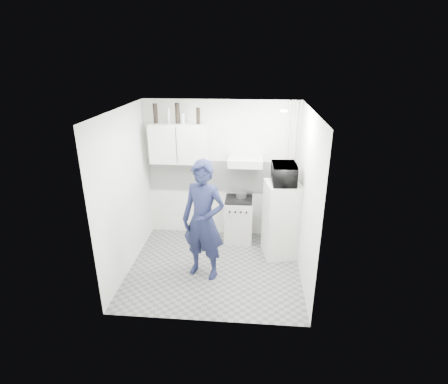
{
  "coord_description": "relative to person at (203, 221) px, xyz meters",
  "views": [
    {
      "loc": [
        0.58,
        -4.93,
        3.33
      ],
      "look_at": [
        0.13,
        0.3,
        1.25
      ],
      "focal_mm": 28.0,
      "sensor_mm": 36.0,
      "label": 1
    }
  ],
  "objects": [
    {
      "name": "floor",
      "position": [
        0.14,
        0.18,
        -0.96
      ],
      "size": [
        2.8,
        2.8,
        0.0
      ],
      "primitive_type": "plane",
      "color": "slate",
      "rests_on": "ground"
    },
    {
      "name": "wall_right",
      "position": [
        1.54,
        0.18,
        0.34
      ],
      "size": [
        0.0,
        2.6,
        2.6
      ],
      "primitive_type": "plane",
      "rotation": [
        1.57,
        0.0,
        -1.57
      ],
      "color": "white",
      "rests_on": "floor"
    },
    {
      "name": "range_hood",
      "position": [
        0.59,
        1.18,
        0.61
      ],
      "size": [
        0.6,
        0.5,
        0.14
      ],
      "primitive_type": "cube",
      "color": "beige",
      "rests_on": "wall_back"
    },
    {
      "name": "pipe_a",
      "position": [
        1.44,
        1.35,
        0.34
      ],
      "size": [
        0.05,
        0.05,
        2.6
      ],
      "primitive_type": "cylinder",
      "color": "beige",
      "rests_on": "floor"
    },
    {
      "name": "stove",
      "position": [
        0.49,
        1.18,
        -0.55
      ],
      "size": [
        0.51,
        0.51,
        0.82
      ],
      "primitive_type": "cube",
      "color": "beige",
      "rests_on": "floor"
    },
    {
      "name": "pipe_b",
      "position": [
        1.32,
        1.35,
        0.34
      ],
      "size": [
        0.04,
        0.04,
        2.6
      ],
      "primitive_type": "cylinder",
      "color": "beige",
      "rests_on": "floor"
    },
    {
      "name": "wall_left",
      "position": [
        -1.26,
        0.18,
        0.34
      ],
      "size": [
        0.0,
        2.6,
        2.6
      ],
      "primitive_type": "plane",
      "rotation": [
        1.57,
        0.0,
        1.57
      ],
      "color": "white",
      "rests_on": "floor"
    },
    {
      "name": "saucepan",
      "position": [
        0.53,
        1.26,
        -0.05
      ],
      "size": [
        0.19,
        0.19,
        0.1
      ],
      "primitive_type": "cylinder",
      "color": "silver",
      "rests_on": "stove_top"
    },
    {
      "name": "ceiling",
      "position": [
        0.14,
        0.18,
        1.64
      ],
      "size": [
        2.8,
        2.8,
        0.0
      ],
      "primitive_type": "plane",
      "color": "white",
      "rests_on": "wall_back"
    },
    {
      "name": "microwave",
      "position": [
        1.24,
        0.73,
        0.55
      ],
      "size": [
        0.59,
        0.42,
        0.32
      ],
      "primitive_type": "imported",
      "rotation": [
        0.0,
        0.0,
        1.61
      ],
      "color": "black",
      "rests_on": "fridge"
    },
    {
      "name": "stove_top",
      "position": [
        0.49,
        1.18,
        -0.12
      ],
      "size": [
        0.49,
        0.49,
        0.03
      ],
      "primitive_type": "cube",
      "color": "black",
      "rests_on": "stove"
    },
    {
      "name": "canister_a",
      "position": [
        -0.51,
        1.25,
        1.34
      ],
      "size": [
        0.07,
        0.07,
        0.18
      ],
      "primitive_type": "cylinder",
      "color": "#B2B7BC",
      "rests_on": "upper_cabinet"
    },
    {
      "name": "bottle_e",
      "position": [
        -0.24,
        1.25,
        1.38
      ],
      "size": [
        0.07,
        0.07,
        0.28
      ],
      "primitive_type": "cylinder",
      "color": "black",
      "rests_on": "upper_cabinet"
    },
    {
      "name": "person",
      "position": [
        0.0,
        0.0,
        0.0
      ],
      "size": [
        0.8,
        0.65,
        1.91
      ],
      "primitive_type": "imported",
      "rotation": [
        0.0,
        0.0,
        -0.31
      ],
      "color": "#161B39",
      "rests_on": "floor"
    },
    {
      "name": "fridge",
      "position": [
        1.24,
        0.73,
        -0.28
      ],
      "size": [
        0.65,
        0.65,
        1.34
      ],
      "primitive_type": "cube",
      "rotation": [
        0.0,
        0.0,
        0.19
      ],
      "color": "silver",
      "rests_on": "floor"
    },
    {
      "name": "upper_cabinet",
      "position": [
        -0.61,
        1.25,
        0.89
      ],
      "size": [
        1.0,
        0.35,
        0.7
      ],
      "primitive_type": "cube",
      "color": "silver",
      "rests_on": "wall_back"
    },
    {
      "name": "ceiling_spot_fixture",
      "position": [
        1.14,
        0.38,
        1.61
      ],
      "size": [
        0.1,
        0.1,
        0.02
      ],
      "primitive_type": "cylinder",
      "color": "white",
      "rests_on": "ceiling"
    },
    {
      "name": "backsplash",
      "position": [
        0.14,
        1.41,
        0.24
      ],
      "size": [
        2.74,
        0.03,
        0.6
      ],
      "primitive_type": "cube",
      "color": "white",
      "rests_on": "wall_back"
    },
    {
      "name": "bottle_c",
      "position": [
        -0.76,
        1.25,
        1.37
      ],
      "size": [
        0.06,
        0.06,
        0.26
      ],
      "primitive_type": "cylinder",
      "color": "silver",
      "rests_on": "upper_cabinet"
    },
    {
      "name": "bottle_d",
      "position": [
        -0.6,
        1.25,
        1.42
      ],
      "size": [
        0.08,
        0.08,
        0.35
      ],
      "primitive_type": "cylinder",
      "color": "black",
      "rests_on": "upper_cabinet"
    },
    {
      "name": "wall_back",
      "position": [
        0.14,
        1.43,
        0.34
      ],
      "size": [
        2.8,
        0.0,
        2.8
      ],
      "primitive_type": "plane",
      "rotation": [
        1.57,
        0.0,
        0.0
      ],
      "color": "white",
      "rests_on": "floor"
    },
    {
      "name": "bottle_a",
      "position": [
        -0.99,
        1.25,
        1.41
      ],
      "size": [
        0.08,
        0.08,
        0.34
      ],
      "primitive_type": "cylinder",
      "color": "black",
      "rests_on": "upper_cabinet"
    }
  ]
}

